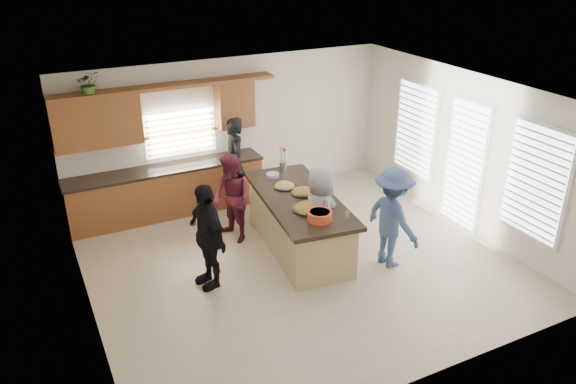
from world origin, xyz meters
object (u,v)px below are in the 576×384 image
island (299,223)px  woman_right_front (319,213)px  salad_bowl (320,215)px  woman_right_back (393,218)px  woman_left_back (234,164)px  woman_left_mid (232,199)px  woman_left_front (207,236)px

island → woman_right_front: size_ratio=1.77×
salad_bowl → woman_right_back: bearing=-11.7°
island → salad_bowl: salad_bowl is taller
woman_left_back → salad_bowl: bearing=11.1°
island → woman_right_back: bearing=-39.3°
island → woman_left_mid: bearing=146.6°
woman_left_mid → woman_right_back: bearing=29.7°
woman_left_back → woman_right_back: bearing=31.0°
woman_right_back → woman_right_front: woman_right_back is taller
woman_left_back → woman_left_mid: (-0.50, -1.16, -0.13)m
woman_left_front → woman_right_front: bearing=79.3°
woman_left_back → woman_left_front: bearing=-24.9°
woman_left_mid → island: bearing=33.1°
woman_right_back → island: bearing=37.4°
salad_bowl → woman_left_mid: 1.84m
salad_bowl → woman_right_back: size_ratio=0.23×
island → woman_right_front: bearing=-63.0°
woman_right_front → woman_left_back: bearing=17.1°
woman_left_front → island: bearing=93.0°
woman_left_back → woman_right_back: 3.38m
island → woman_left_mid: size_ratio=1.80×
woman_left_back → woman_right_front: bearing=18.4°
salad_bowl → woman_left_mid: (-0.78, 1.64, -0.25)m
woman_left_front → woman_right_front: (1.88, -0.04, -0.03)m
woman_left_back → woman_right_front: (0.54, -2.34, -0.11)m
woman_left_mid → woman_right_front: woman_right_front is taller
island → woman_right_back: size_ratio=1.69×
woman_left_back → woman_left_mid: size_ratio=1.16×
woman_left_front → woman_right_back: woman_right_back is taller
salad_bowl → woman_left_front: (-1.62, 0.50, -0.20)m
woman_left_front → woman_right_back: 2.90m
salad_bowl → woman_left_front: bearing=162.8°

